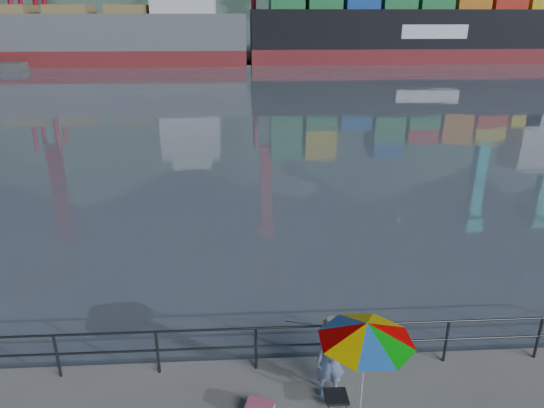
{
  "coord_description": "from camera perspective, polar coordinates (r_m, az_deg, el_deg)",
  "views": [
    {
      "loc": [
        0.85,
        -6.48,
        6.9
      ],
      "look_at": [
        1.59,
        6.0,
        2.0
      ],
      "focal_mm": 32.0,
      "sensor_mm": 36.0,
      "label": 1
    }
  ],
  "objects": [
    {
      "name": "harbor_water",
      "position": [
        136.66,
        -3.94,
        18.47
      ],
      "size": [
        500.0,
        280.0,
        0.0
      ],
      "primitive_type": "cube",
      "color": "slate",
      "rests_on": "ground"
    },
    {
      "name": "folding_stool",
      "position": [
        9.88,
        7.53,
        -21.97
      ],
      "size": [
        0.43,
        0.43,
        0.28
      ],
      "color": "black",
      "rests_on": "ground"
    },
    {
      "name": "container_stacks",
      "position": [
        105.77,
        16.83,
        18.56
      ],
      "size": [
        58.0,
        5.4,
        7.8
      ],
      "color": "gray",
      "rests_on": "ground"
    },
    {
      "name": "bulk_carrier",
      "position": [
        80.91,
        -20.55,
        18.19
      ],
      "size": [
        50.07,
        8.67,
        14.5
      ],
      "color": "maroon",
      "rests_on": "ground"
    },
    {
      "name": "container_ship",
      "position": [
        85.06,
        18.66,
        19.69
      ],
      "size": [
        54.64,
        9.11,
        18.1
      ],
      "color": "maroon",
      "rests_on": "ground"
    },
    {
      "name": "fisherman",
      "position": [
        9.71,
        6.91,
        -17.81
      ],
      "size": [
        0.6,
        0.42,
        1.57
      ],
      "primitive_type": "imported",
      "rotation": [
        0.0,
        0.0,
        -0.08
      ],
      "color": "navy",
      "rests_on": "ground"
    },
    {
      "name": "far_dock",
      "position": [
        100.14,
        1.96,
        17.45
      ],
      "size": [
        200.0,
        40.0,
        0.4
      ],
      "primitive_type": "cube",
      "color": "#514F4C",
      "rests_on": "ground"
    },
    {
      "name": "beach_umbrella",
      "position": [
        8.64,
        11.06,
        -14.53
      ],
      "size": [
        2.22,
        2.22,
        2.07
      ],
      "color": "white",
      "rests_on": "ground"
    },
    {
      "name": "guardrail",
      "position": [
        10.41,
        -7.65,
        -16.62
      ],
      "size": [
        22.0,
        0.06,
        1.03
      ],
      "color": "#2D3033",
      "rests_on": "ground"
    },
    {
      "name": "fishing_rod",
      "position": [
        10.97,
        3.25,
        -17.65
      ],
      "size": [
        0.79,
        1.68,
        1.29
      ],
      "primitive_type": "cylinder",
      "rotation": [
        0.96,
        0.0,
        -0.43
      ],
      "color": "black",
      "rests_on": "ground"
    }
  ]
}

